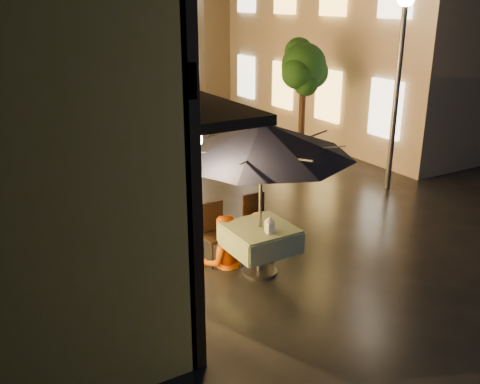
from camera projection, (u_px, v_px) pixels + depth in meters
ground at (344, 251)px, 9.07m from camera, size 90.00×90.00×0.00m
east_building_near at (397, 20)px, 16.73m from camera, size 7.30×9.30×6.80m
east_building_far at (222, 7)px, 25.97m from camera, size 7.30×10.30×7.30m
street_tree at (304, 69)px, 13.04m from camera, size 1.43×1.20×3.15m
streetlamp_near at (400, 56)px, 11.12m from camera, size 0.36×0.36×4.23m
streetlamp_far at (170, 29)px, 20.84m from camera, size 0.36×0.36×4.23m
cafe_table at (260, 238)px, 8.17m from camera, size 0.99×0.99×0.78m
patio_umbrella at (261, 139)px, 7.64m from camera, size 2.74×2.74×2.46m
cafe_chair_left at (214, 229)px, 8.60m from camera, size 0.42×0.42×0.97m
cafe_chair_right at (256, 220)px, 8.98m from camera, size 0.42×0.42×0.97m
table_lantern at (270, 224)px, 7.85m from camera, size 0.16×0.16×0.25m
person_orange at (223, 217)px, 8.39m from camera, size 0.89×0.75×1.62m
person_yellow at (261, 214)px, 8.74m from camera, size 0.99×0.65×1.44m
bicycle_0 at (133, 193)px, 10.43m from camera, size 1.74×0.67×0.90m
bicycle_1 at (127, 170)px, 11.64m from camera, size 1.78×0.98×1.03m
bicycle_2 at (98, 161)px, 12.59m from camera, size 1.72×1.05×0.85m
bicycle_3 at (75, 153)px, 12.87m from camera, size 1.82×0.89×1.05m
bicycle_4 at (86, 141)px, 14.22m from camera, size 1.79×0.80×0.91m
bicycle_5 at (66, 140)px, 14.02m from camera, size 1.87×1.15×1.09m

